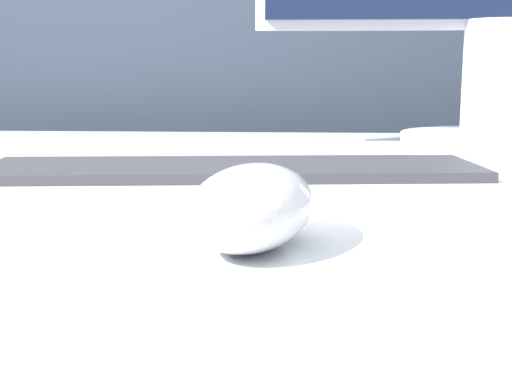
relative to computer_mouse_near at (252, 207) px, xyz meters
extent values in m
cube|color=#333D4C|center=(0.05, 0.84, -0.26)|extent=(5.00, 0.03, 1.09)
ellipsoid|color=white|center=(0.00, 0.00, 0.00)|extent=(0.09, 0.12, 0.05)
cube|color=silver|center=(-0.03, 0.17, -0.02)|extent=(0.42, 0.16, 0.02)
cube|color=#38383D|center=(-0.03, 0.17, 0.00)|extent=(0.40, 0.14, 0.01)
cylinder|color=white|center=(0.26, 0.49, -0.01)|extent=(0.23, 0.23, 0.02)
cylinder|color=white|center=(0.26, 0.49, 0.06)|extent=(0.09, 0.09, 0.13)
camera|label=1|loc=(0.02, -0.39, 0.08)|focal=50.00mm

